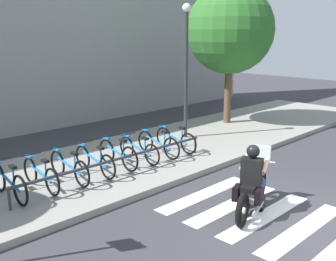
{
  "coord_description": "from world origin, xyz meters",
  "views": [
    {
      "loc": [
        -6.89,
        -3.08,
        3.58
      ],
      "look_at": [
        -0.02,
        3.77,
        1.22
      ],
      "focal_mm": 43.16,
      "sensor_mm": 36.0,
      "label": 1
    }
  ],
  "objects_px": {
    "bicycle_3": "(95,161)",
    "bicycle_7": "(176,139)",
    "motorcycle": "(253,190)",
    "bicycle_2": "(69,167)",
    "tree_near_rack": "(230,30)",
    "bicycle_4": "(118,154)",
    "bicycle_0": "(9,183)",
    "rider": "(253,174)",
    "bicycle_5": "(139,150)",
    "street_lamp": "(186,61)",
    "bicycle_1": "(41,175)",
    "bike_rack": "(120,159)",
    "bicycle_6": "(158,144)"
  },
  "relations": [
    {
      "from": "bicycle_3",
      "to": "bicycle_7",
      "type": "height_order",
      "value": "bicycle_7"
    },
    {
      "from": "motorcycle",
      "to": "bicycle_3",
      "type": "bearing_deg",
      "value": 107.58
    },
    {
      "from": "bicycle_2",
      "to": "tree_near_rack",
      "type": "xyz_separation_m",
      "value": [
        7.86,
        1.29,
        3.17
      ]
    },
    {
      "from": "bicycle_3",
      "to": "bicycle_4",
      "type": "bearing_deg",
      "value": -0.09
    },
    {
      "from": "bicycle_2",
      "to": "bicycle_7",
      "type": "distance_m",
      "value": 3.61
    },
    {
      "from": "bicycle_7",
      "to": "bicycle_0",
      "type": "bearing_deg",
      "value": -179.99
    },
    {
      "from": "rider",
      "to": "bicycle_4",
      "type": "xyz_separation_m",
      "value": [
        -0.41,
        3.82,
        -0.32
      ]
    },
    {
      "from": "bicycle_3",
      "to": "tree_near_rack",
      "type": "relative_size",
      "value": 0.32
    },
    {
      "from": "bicycle_0",
      "to": "bicycle_5",
      "type": "height_order",
      "value": "bicycle_0"
    },
    {
      "from": "bicycle_7",
      "to": "street_lamp",
      "type": "relative_size",
      "value": 0.37
    },
    {
      "from": "rider",
      "to": "bicycle_1",
      "type": "xyz_separation_m",
      "value": [
        -2.58,
        3.82,
        -0.34
      ]
    },
    {
      "from": "tree_near_rack",
      "to": "bike_rack",
      "type": "bearing_deg",
      "value": -164.77
    },
    {
      "from": "bicycle_6",
      "to": "street_lamp",
      "type": "relative_size",
      "value": 0.39
    },
    {
      "from": "motorcycle",
      "to": "bicycle_7",
      "type": "height_order",
      "value": "motorcycle"
    },
    {
      "from": "bicycle_0",
      "to": "bicycle_2",
      "type": "height_order",
      "value": "bicycle_0"
    },
    {
      "from": "motorcycle",
      "to": "bicycle_2",
      "type": "distance_m",
      "value": 4.26
    },
    {
      "from": "bicycle_1",
      "to": "rider",
      "type": "bearing_deg",
      "value": -56.02
    },
    {
      "from": "bicycle_6",
      "to": "tree_near_rack",
      "type": "bearing_deg",
      "value": 14.56
    },
    {
      "from": "bicycle_0",
      "to": "bicycle_3",
      "type": "distance_m",
      "value": 2.17
    },
    {
      "from": "rider",
      "to": "bicycle_0",
      "type": "bearing_deg",
      "value": 130.8
    },
    {
      "from": "bicycle_4",
      "to": "bicycle_5",
      "type": "xyz_separation_m",
      "value": [
        0.72,
        0.0,
        -0.03
      ]
    },
    {
      "from": "tree_near_rack",
      "to": "rider",
      "type": "bearing_deg",
      "value": -139.59
    },
    {
      "from": "motorcycle",
      "to": "bicycle_0",
      "type": "bearing_deg",
      "value": 131.59
    },
    {
      "from": "bicycle_6",
      "to": "bike_rack",
      "type": "distance_m",
      "value": 1.89
    },
    {
      "from": "bicycle_4",
      "to": "bicycle_7",
      "type": "distance_m",
      "value": 2.17
    },
    {
      "from": "motorcycle",
      "to": "bicycle_7",
      "type": "distance_m",
      "value": 4.16
    },
    {
      "from": "bicycle_6",
      "to": "tree_near_rack",
      "type": "distance_m",
      "value": 6.03
    },
    {
      "from": "street_lamp",
      "to": "bicycle_5",
      "type": "bearing_deg",
      "value": -162.67
    },
    {
      "from": "bicycle_1",
      "to": "bicycle_3",
      "type": "bearing_deg",
      "value": 0.01
    },
    {
      "from": "bicycle_7",
      "to": "motorcycle",
      "type": "bearing_deg",
      "value": -113.93
    },
    {
      "from": "bicycle_5",
      "to": "tree_near_rack",
      "type": "relative_size",
      "value": 0.31
    },
    {
      "from": "bicycle_7",
      "to": "street_lamp",
      "type": "height_order",
      "value": "street_lamp"
    },
    {
      "from": "bike_rack",
      "to": "tree_near_rack",
      "type": "relative_size",
      "value": 1.06
    },
    {
      "from": "bicycle_4",
      "to": "bicycle_6",
      "type": "height_order",
      "value": "bicycle_4"
    },
    {
      "from": "street_lamp",
      "to": "bicycle_3",
      "type": "bearing_deg",
      "value": -168.3
    },
    {
      "from": "bicycle_0",
      "to": "bicycle_1",
      "type": "distance_m",
      "value": 0.72
    },
    {
      "from": "motorcycle",
      "to": "bicycle_2",
      "type": "xyz_separation_m",
      "value": [
        -1.93,
        3.8,
        0.04
      ]
    },
    {
      "from": "bicycle_3",
      "to": "bicycle_6",
      "type": "xyz_separation_m",
      "value": [
        2.17,
        -0.0,
        0.01
      ]
    },
    {
      "from": "rider",
      "to": "bicycle_2",
      "type": "relative_size",
      "value": 0.84
    },
    {
      "from": "bicycle_3",
      "to": "tree_near_rack",
      "type": "bearing_deg",
      "value": 10.24
    },
    {
      "from": "bicycle_0",
      "to": "bike_rack",
      "type": "xyz_separation_m",
      "value": [
        2.53,
        -0.55,
        0.06
      ]
    },
    {
      "from": "motorcycle",
      "to": "rider",
      "type": "distance_m",
      "value": 0.38
    },
    {
      "from": "bicycle_1",
      "to": "bike_rack",
      "type": "xyz_separation_m",
      "value": [
        1.81,
        -0.55,
        0.08
      ]
    },
    {
      "from": "bicycle_4",
      "to": "bicycle_6",
      "type": "bearing_deg",
      "value": 0.03
    },
    {
      "from": "bicycle_5",
      "to": "street_lamp",
      "type": "distance_m",
      "value": 3.72
    },
    {
      "from": "bicycle_3",
      "to": "motorcycle",
      "type": "bearing_deg",
      "value": -72.42
    },
    {
      "from": "rider",
      "to": "bicycle_7",
      "type": "distance_m",
      "value": 4.22
    },
    {
      "from": "bicycle_0",
      "to": "bicycle_4",
      "type": "xyz_separation_m",
      "value": [
        2.89,
        -0.0,
        -0.0
      ]
    },
    {
      "from": "bicycle_0",
      "to": "bicycle_2",
      "type": "distance_m",
      "value": 1.45
    },
    {
      "from": "bicycle_4",
      "to": "tree_near_rack",
      "type": "distance_m",
      "value": 7.26
    }
  ]
}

